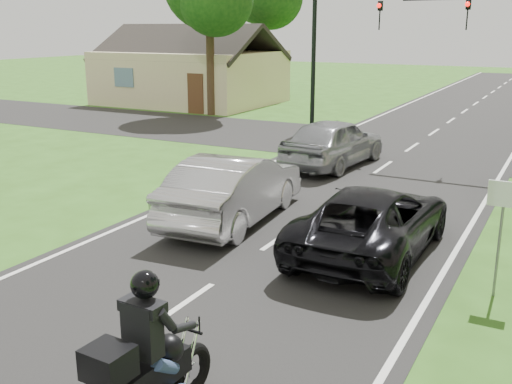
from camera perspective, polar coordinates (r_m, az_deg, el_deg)
ground at (r=10.60m, az=-7.14°, el=-10.74°), size 140.00×140.00×0.00m
road at (r=19.14m, az=10.30°, el=1.14°), size 8.00×100.00×0.01m
cross_road at (r=24.80m, az=14.64°, el=4.14°), size 60.00×7.00×0.01m
motorcycle_rider at (r=7.31m, az=-10.65°, el=-16.56°), size 0.68×2.41×2.08m
dark_suv at (r=12.83m, az=10.98°, el=-2.66°), size 2.38×5.16×1.43m
silver_sedan at (r=14.67m, az=-2.14°, el=0.38°), size 2.19×5.18×1.66m
silver_suv at (r=20.74m, az=7.39°, el=4.76°), size 2.45×5.10×1.68m
traffic_signal at (r=21.83m, az=22.82°, el=12.93°), size 6.38×0.44×6.00m
signal_pole_far at (r=27.93m, az=5.48°, el=11.99°), size 0.20×0.20×6.00m
sign_white at (r=11.15m, az=22.44°, el=-1.67°), size 0.55×0.07×2.12m
house at (r=38.47m, az=-6.21°, el=11.07°), size 10.20×8.00×4.84m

